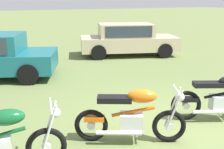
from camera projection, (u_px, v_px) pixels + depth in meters
The scene contains 4 objects.
ground_plane at pixel (181, 130), 5.55m from camera, with size 120.00×120.00×0.00m, color olive.
motorcycle_orange at pixel (132, 116), 4.97m from camera, with size 1.80×1.19×1.02m.
motorcycle_black at pixel (221, 98), 5.90m from camera, with size 1.89×1.15×1.02m.
car_beige at pixel (127, 38), 12.59m from camera, with size 4.62×3.08×1.43m.
Camera 1 is at (-3.54, -3.87, 2.52)m, focal length 44.92 mm.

